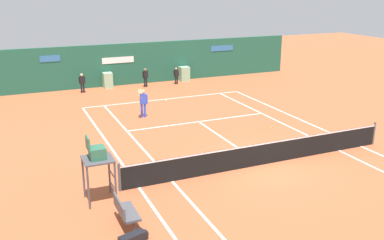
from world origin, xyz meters
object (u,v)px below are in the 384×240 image
player_on_baseline (143,101)px  ball_kid_right_post (176,75)px  equipment_bag (135,238)px  ball_kid_centre_post (145,76)px  tennis_ball_near_service_line (271,127)px  player_bench (125,210)px  umpire_chair (97,158)px  ball_kid_left_post (82,82)px

player_on_baseline → ball_kid_right_post: bearing=-115.7°
equipment_bag → ball_kid_centre_post: 20.05m
tennis_ball_near_service_line → equipment_bag: bearing=-142.3°
ball_kid_centre_post → ball_kid_right_post: 2.41m
player_bench → ball_kid_centre_post: 19.04m
umpire_chair → equipment_bag: size_ratio=2.52×
umpire_chair → player_on_baseline: size_ratio=1.31×
ball_kid_right_post → tennis_ball_near_service_line: ball_kid_right_post is taller
ball_kid_left_post → ball_kid_right_post: 6.94m
ball_kid_right_post → equipment_bag: bearing=65.2°
ball_kid_centre_post → ball_kid_left_post: bearing=-11.4°
player_bench → ball_kid_left_post: size_ratio=0.93×
player_bench → tennis_ball_near_service_line: size_ratio=18.37×
equipment_bag → ball_kid_centre_post: ball_kid_centre_post is taller
player_bench → ball_kid_left_post: 18.05m
umpire_chair → tennis_ball_near_service_line: umpire_chair is taller
player_bench → ball_kid_left_post: ball_kid_left_post is taller
ball_kid_right_post → umpire_chair: bearing=60.2°
umpire_chair → equipment_bag: bearing=7.4°
player_on_baseline → ball_kid_centre_post: (2.43, 7.26, -0.16)m
equipment_bag → tennis_ball_near_service_line: bearing=37.7°
equipment_bag → ball_kid_left_post: ball_kid_left_post is taller
umpire_chair → ball_kid_right_post: (9.14, 16.05, -0.85)m
ball_kid_left_post → equipment_bag: bearing=79.5°
umpire_chair → ball_kid_left_post: size_ratio=1.75×
ball_kid_left_post → ball_kid_right_post: size_ratio=1.07×
player_bench → ball_kid_centre_post: bearing=160.5°
player_bench → tennis_ball_near_service_line: bearing=123.5°
umpire_chair → ball_kid_right_post: bearing=150.3°
equipment_bag → ball_kid_centre_post: size_ratio=0.69×
equipment_bag → ball_kid_right_post: size_ratio=0.74×
player_on_baseline → ball_kid_right_post: 8.73m
tennis_ball_near_service_line → ball_kid_centre_post: bearing=104.6°
player_bench → ball_kid_right_post: 19.97m
player_on_baseline → ball_kid_left_post: size_ratio=1.34×
equipment_bag → ball_kid_right_post: 20.94m
umpire_chair → ball_kid_centre_post: size_ratio=1.72×
equipment_bag → ball_kid_left_post: 19.11m
umpire_chair → ball_kid_left_post: bearing=172.2°
ball_kid_right_post → tennis_ball_near_service_line: 11.76m
umpire_chair → player_on_baseline: 9.81m
umpire_chair → player_on_baseline: umpire_chair is taller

